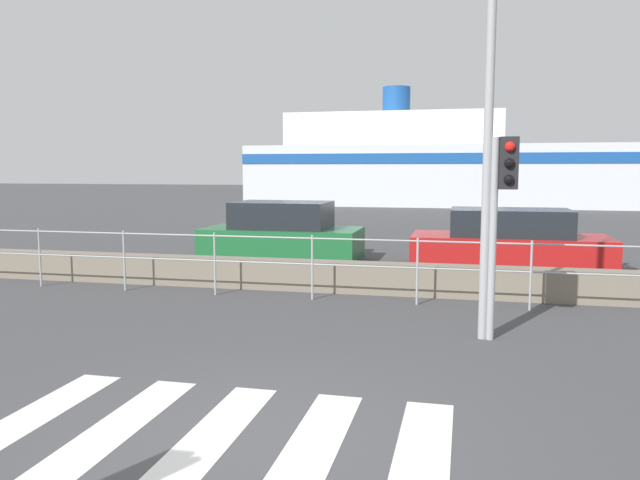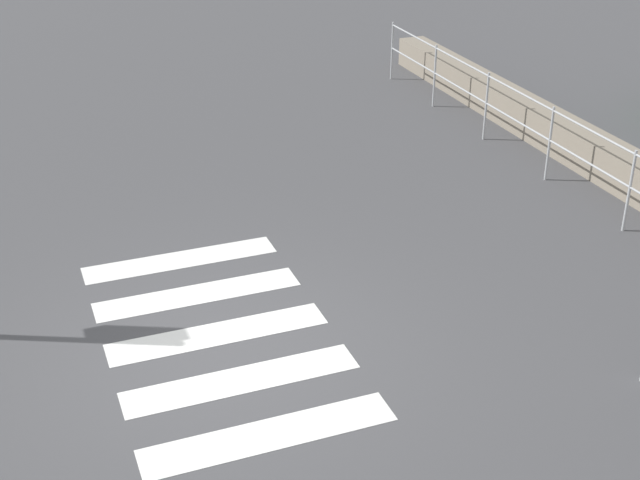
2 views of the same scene
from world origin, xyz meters
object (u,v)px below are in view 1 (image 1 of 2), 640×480
(parked_car_red, at_px, (509,243))
(traffic_light_far, at_px, (503,192))
(streetlamp, at_px, (492,37))
(parked_car_green, at_px, (282,235))
(ferry_boat, at_px, (431,166))

(parked_car_red, bearing_deg, traffic_light_far, -94.84)
(streetlamp, relative_size, parked_car_green, 1.65)
(ferry_boat, relative_size, parked_car_red, 5.35)
(ferry_boat, relative_size, parked_car_green, 6.09)
(traffic_light_far, xyz_separation_m, ferry_boat, (-2.73, 32.95, 0.47))
(traffic_light_far, xyz_separation_m, parked_car_red, (0.55, 6.51, -1.41))
(ferry_boat, height_order, parked_car_green, ferry_boat)
(parked_car_green, height_order, parked_car_red, parked_car_green)
(ferry_boat, xyz_separation_m, parked_car_red, (3.28, -26.44, -1.88))
(traffic_light_far, relative_size, ferry_boat, 0.11)
(ferry_boat, distance_m, parked_car_green, 26.60)
(ferry_boat, height_order, parked_car_red, ferry_boat)
(traffic_light_far, relative_size, streetlamp, 0.42)
(traffic_light_far, xyz_separation_m, parked_car_green, (-4.96, 6.51, -1.37))
(parked_car_green, bearing_deg, parked_car_red, 0.00)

